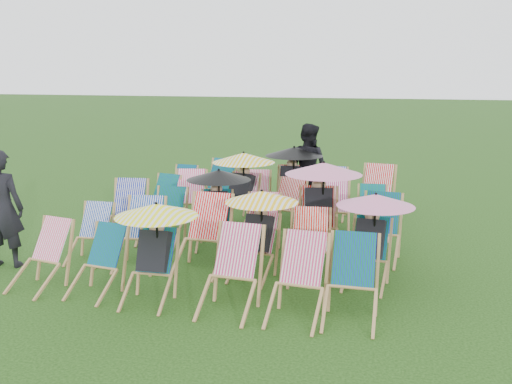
% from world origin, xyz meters
% --- Properties ---
extents(ground, '(100.00, 100.00, 0.00)m').
position_xyz_m(ground, '(0.00, 0.00, 0.00)').
color(ground, black).
rests_on(ground, ground).
extents(deckchair_0, '(0.70, 0.88, 0.86)m').
position_xyz_m(deckchair_0, '(-2.10, -2.22, 0.43)').
color(deckchair_0, '#A9804E').
rests_on(deckchair_0, ground).
extents(deckchair_1, '(0.65, 0.83, 0.84)m').
position_xyz_m(deckchair_1, '(-1.28, -2.22, 0.42)').
color(deckchair_1, '#A9804E').
rests_on(deckchair_1, ground).
extents(deckchair_2, '(1.02, 1.06, 1.21)m').
position_xyz_m(deckchair_2, '(-0.51, -2.25, 0.64)').
color(deckchair_2, '#A9804E').
rests_on(deckchair_2, ground).
extents(deckchair_3, '(0.69, 0.92, 0.96)m').
position_xyz_m(deckchair_3, '(0.51, -2.31, 0.48)').
color(deckchair_3, '#A9804E').
rests_on(deckchair_3, ground).
extents(deckchair_4, '(0.68, 0.90, 0.93)m').
position_xyz_m(deckchair_4, '(1.31, -2.33, 0.46)').
color(deckchair_4, '#A9804E').
rests_on(deckchair_4, ground).
extents(deckchair_5, '(0.62, 0.86, 0.93)m').
position_xyz_m(deckchair_5, '(1.91, -2.24, 0.47)').
color(deckchair_5, '#A9804E').
rests_on(deckchair_5, ground).
extents(deckchair_6, '(0.57, 0.78, 0.82)m').
position_xyz_m(deckchair_6, '(-2.04, -1.08, 0.41)').
color(deckchair_6, '#A9804E').
rests_on(deckchair_6, ground).
extents(deckchair_7, '(0.73, 0.94, 0.96)m').
position_xyz_m(deckchair_7, '(-1.22, -1.12, 0.48)').
color(deckchair_7, '#A9804E').
rests_on(deckchair_7, ground).
extents(deckchair_8, '(0.72, 0.97, 1.03)m').
position_xyz_m(deckchair_8, '(-0.29, -1.03, 0.51)').
color(deckchair_8, '#A9804E').
rests_on(deckchair_8, ground).
extents(deckchair_9, '(1.00, 1.06, 1.19)m').
position_xyz_m(deckchair_9, '(0.53, -1.13, 0.63)').
color(deckchair_9, '#A9804E').
rests_on(deckchair_9, ground).
extents(deckchair_10, '(0.70, 0.91, 0.92)m').
position_xyz_m(deckchair_10, '(1.25, -1.06, 0.46)').
color(deckchair_10, '#A9804E').
rests_on(deckchair_10, ground).
extents(deckchair_11, '(1.02, 1.08, 1.21)m').
position_xyz_m(deckchair_11, '(2.04, -1.05, 0.64)').
color(deckchair_11, '#A9804E').
rests_on(deckchair_11, ground).
extents(deckchair_12, '(0.77, 0.98, 0.97)m').
position_xyz_m(deckchair_12, '(-2.03, 0.03, 0.48)').
color(deckchair_12, '#A9804E').
rests_on(deckchair_12, ground).
extents(deckchair_13, '(0.60, 0.83, 0.88)m').
position_xyz_m(deckchair_13, '(-1.29, -0.03, 0.44)').
color(deckchair_13, '#A9804E').
rests_on(deckchair_13, ground).
extents(deckchair_14, '(1.03, 1.13, 1.23)m').
position_xyz_m(deckchair_14, '(-0.45, 0.09, 0.65)').
color(deckchair_14, '#A9804E').
rests_on(deckchair_14, ground).
extents(deckchair_15, '(0.67, 0.87, 0.87)m').
position_xyz_m(deckchair_15, '(0.34, -0.03, 0.44)').
color(deckchair_15, '#A9804E').
rests_on(deckchair_15, ground).
extents(deckchair_16, '(1.18, 1.27, 1.40)m').
position_xyz_m(deckchair_16, '(1.21, 0.12, 0.74)').
color(deckchair_16, '#A9804E').
rests_on(deckchair_16, ground).
extents(deckchair_17, '(0.71, 0.93, 0.96)m').
position_xyz_m(deckchair_17, '(2.12, 0.01, 0.48)').
color(deckchair_17, '#A9804E').
rests_on(deckchair_17, ground).
extents(deckchair_18, '(0.72, 0.89, 0.87)m').
position_xyz_m(deckchair_18, '(-1.91, 1.13, 0.43)').
color(deckchair_18, '#A9804E').
rests_on(deckchair_18, ground).
extents(deckchair_19, '(0.81, 1.00, 0.97)m').
position_xyz_m(deckchair_19, '(-1.33, 1.16, 0.49)').
color(deckchair_19, '#A9804E').
rests_on(deckchair_19, ground).
extents(deckchair_20, '(1.13, 1.20, 1.34)m').
position_xyz_m(deckchair_20, '(-0.41, 1.30, 0.71)').
color(deckchair_20, '#A9804E').
rests_on(deckchair_20, ground).
extents(deckchair_21, '(0.75, 0.93, 0.90)m').
position_xyz_m(deckchair_21, '(0.45, 1.20, 0.45)').
color(deckchair_21, '#A9804E').
rests_on(deckchair_21, ground).
extents(deckchair_22, '(0.70, 0.92, 0.93)m').
position_xyz_m(deckchair_22, '(1.30, 1.21, 0.47)').
color(deckchair_22, '#A9804E').
rests_on(deckchair_22, ground).
extents(deckchair_23, '(0.64, 0.83, 0.84)m').
position_xyz_m(deckchair_23, '(1.97, 1.25, 0.42)').
color(deckchair_23, '#A9804E').
rests_on(deckchair_23, ground).
extents(deckchair_24, '(0.60, 0.80, 0.84)m').
position_xyz_m(deckchair_24, '(-2.00, 2.42, 0.42)').
color(deckchair_24, '#A9804E').
rests_on(deckchair_24, ground).
extents(deckchair_25, '(0.82, 1.02, 0.99)m').
position_xyz_m(deckchair_25, '(-1.23, 2.41, 0.49)').
color(deckchair_25, '#A9804E').
rests_on(deckchair_25, ground).
extents(deckchair_26, '(0.64, 0.81, 0.81)m').
position_xyz_m(deckchair_26, '(-0.33, 2.35, 0.41)').
color(deckchair_26, '#A9804E').
rests_on(deckchair_26, ground).
extents(deckchair_27, '(1.12, 1.18, 1.33)m').
position_xyz_m(deckchair_27, '(0.34, 2.34, 0.70)').
color(deckchair_27, '#A9804E').
rests_on(deckchair_27, ground).
extents(deckchair_28, '(0.61, 0.86, 0.93)m').
position_xyz_m(deckchair_28, '(1.12, 2.38, 0.46)').
color(deckchair_28, '#A9804E').
rests_on(deckchair_28, ground).
extents(deckchair_29, '(0.78, 1.01, 1.02)m').
position_xyz_m(deckchair_29, '(1.96, 2.33, 0.51)').
color(deckchair_29, '#A9804E').
rests_on(deckchair_29, ground).
extents(person_left, '(0.69, 0.51, 1.72)m').
position_xyz_m(person_left, '(-3.09, -1.61, 0.86)').
color(person_left, black).
rests_on(person_left, ground).
extents(person_rear, '(1.03, 0.93, 1.75)m').
position_xyz_m(person_rear, '(0.58, 2.88, 0.88)').
color(person_rear, black).
rests_on(person_rear, ground).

